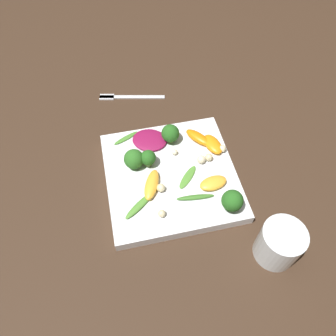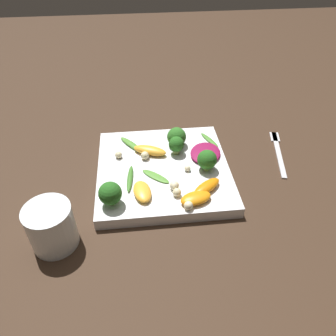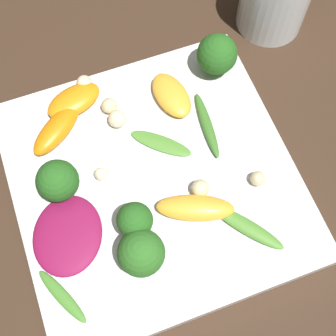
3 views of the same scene
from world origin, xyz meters
name	(u,v)px [view 1 (image 1 of 3)]	position (x,y,z in m)	size (l,w,h in m)	color
ground_plane	(171,179)	(0.00, 0.00, 0.00)	(2.40, 2.40, 0.00)	#382619
plate	(171,176)	(0.00, 0.00, 0.01)	(0.27, 0.27, 0.02)	white
drinking_glass	(279,244)	(-0.20, -0.15, 0.04)	(0.08, 0.08, 0.08)	white
fork	(125,97)	(0.28, 0.06, 0.00)	(0.05, 0.17, 0.01)	silver
radicchio_leaf_0	(150,140)	(0.09, 0.03, 0.03)	(0.09, 0.10, 0.01)	maroon
orange_segment_0	(152,185)	(-0.02, 0.05, 0.03)	(0.08, 0.05, 0.02)	#FCAD33
orange_segment_1	(213,183)	(-0.05, -0.08, 0.03)	(0.04, 0.06, 0.02)	#FCAD33
orange_segment_2	(198,138)	(0.08, -0.08, 0.03)	(0.07, 0.06, 0.02)	orange
orange_segment_3	(213,144)	(0.05, -0.11, 0.03)	(0.07, 0.05, 0.02)	orange
broccoli_floret_0	(232,201)	(-0.10, -0.10, 0.05)	(0.04, 0.04, 0.05)	#7A9E51
broccoli_floret_1	(170,133)	(0.09, -0.02, 0.05)	(0.04, 0.04, 0.05)	#84AD5B
broccoli_floret_2	(134,159)	(0.04, 0.07, 0.05)	(0.04, 0.04, 0.04)	#84AD5B
broccoli_floret_3	(148,158)	(0.03, 0.04, 0.05)	(0.03, 0.03, 0.04)	#7A9E51
arugula_sprig_0	(195,197)	(-0.07, -0.03, 0.03)	(0.02, 0.08, 0.01)	#3D7528
arugula_sprig_1	(188,177)	(-0.02, -0.03, 0.03)	(0.06, 0.06, 0.00)	#518E33
arugula_sprig_2	(126,138)	(0.11, 0.08, 0.03)	(0.04, 0.06, 0.00)	#47842D
arugula_sprig_3	(139,205)	(-0.06, 0.08, 0.03)	(0.06, 0.07, 0.01)	#518E33
macadamia_nut_0	(201,159)	(0.01, -0.07, 0.03)	(0.02, 0.02, 0.02)	beige
macadamia_nut_1	(175,152)	(0.05, -0.02, 0.03)	(0.01, 0.01, 0.01)	beige
macadamia_nut_2	(161,188)	(-0.04, 0.03, 0.03)	(0.02, 0.02, 0.02)	beige
macadamia_nut_3	(162,214)	(-0.09, 0.04, 0.03)	(0.01, 0.01, 0.01)	beige
macadamia_nut_4	(222,149)	(0.03, -0.12, 0.03)	(0.02, 0.02, 0.02)	beige
macadamia_nut_5	(209,157)	(0.02, -0.09, 0.03)	(0.02, 0.02, 0.02)	beige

